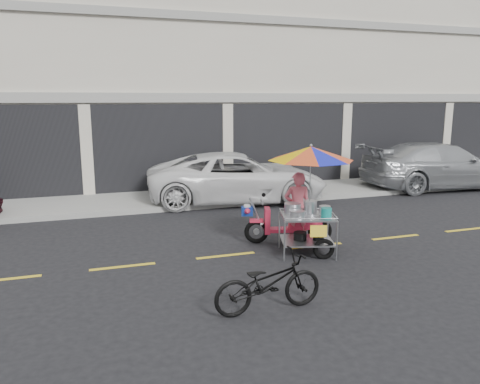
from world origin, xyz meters
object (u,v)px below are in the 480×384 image
object	(u,v)px
white_pickup	(237,177)
near_bicycle	(268,283)
silver_pickup	(439,166)
food_vendor_rig	(304,183)

from	to	relation	value
white_pickup	near_bicycle	distance (m)	7.50
silver_pickup	near_bicycle	xyz separation A→B (m)	(-9.16, -7.07, -0.36)
silver_pickup	near_bicycle	size ratio (longest dim) A/B	3.29
white_pickup	silver_pickup	distance (m)	7.29
food_vendor_rig	white_pickup	bearing A→B (deg)	104.88
food_vendor_rig	silver_pickup	bearing A→B (deg)	48.24
near_bicycle	food_vendor_rig	xyz separation A→B (m)	(1.75, 2.46, 0.96)
white_pickup	food_vendor_rig	size ratio (longest dim) A/B	2.42
near_bicycle	food_vendor_rig	world-z (taller)	food_vendor_rig
near_bicycle	white_pickup	bearing A→B (deg)	-16.95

